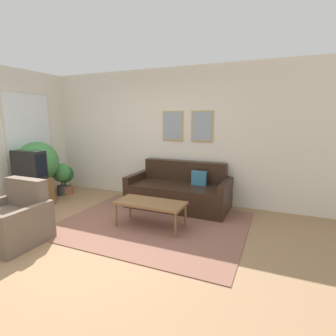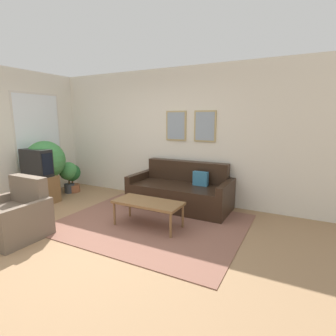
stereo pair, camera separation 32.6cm
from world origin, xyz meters
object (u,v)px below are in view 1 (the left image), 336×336
Objects in this scene: coffee_table at (150,204)px; potted_plant_tall at (38,163)px; couch at (179,192)px; armchair at (13,222)px; tv at (29,164)px.

potted_plant_tall reaches higher than coffee_table.
couch reaches higher than coffee_table.
potted_plant_tall reaches higher than armchair.
couch is 2.79m from armchair.
potted_plant_tall is at bearing -164.00° from couch.
potted_plant_tall is (-1.19, 1.49, 0.52)m from armchair.
couch is 2.86× the size of tv.
tv is 0.27m from potted_plant_tall.
potted_plant_tall is (-2.79, -0.80, 0.51)m from couch.
tv is at bearing 146.40° from armchair.
armchair is at bearing -142.15° from coffee_table.
potted_plant_tall is (-0.07, 0.26, -0.01)m from tv.
coffee_table is 0.88× the size of potted_plant_tall.
tv is at bearing 179.24° from coffee_table.
coffee_table is at bearing -0.76° from tv.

